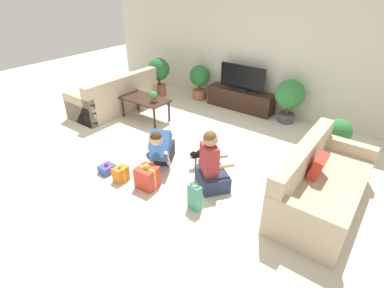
% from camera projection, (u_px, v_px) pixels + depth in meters
% --- Properties ---
extents(ground_plane, '(16.00, 16.00, 0.00)m').
position_uv_depth(ground_plane, '(182.00, 150.00, 5.44)').
color(ground_plane, beige).
extents(wall_back, '(8.40, 0.06, 2.60)m').
position_uv_depth(wall_back, '(255.00, 52.00, 6.63)').
color(wall_back, beige).
rests_on(wall_back, ground_plane).
extents(sofa_left, '(0.88, 2.00, 0.85)m').
position_uv_depth(sofa_left, '(116.00, 98.00, 6.94)').
color(sofa_left, '#C6B293').
rests_on(sofa_left, ground_plane).
extents(sofa_right, '(0.88, 2.00, 0.85)m').
position_uv_depth(sofa_right, '(320.00, 186.00, 4.04)').
color(sofa_right, '#C6B293').
rests_on(sofa_right, ground_plane).
extents(coffee_table, '(1.07, 0.58, 0.48)m').
position_uv_depth(coffee_table, '(145.00, 101.00, 6.44)').
color(coffee_table, '#382319').
rests_on(coffee_table, ground_plane).
extents(tv_console, '(1.60, 0.40, 0.46)m').
position_uv_depth(tv_console, '(240.00, 99.00, 7.03)').
color(tv_console, '#382319').
rests_on(tv_console, ground_plane).
extents(tv, '(1.11, 0.20, 0.57)m').
position_uv_depth(tv, '(242.00, 79.00, 6.79)').
color(tv, black).
rests_on(tv, tv_console).
extents(potted_plant_back_right, '(0.61, 0.61, 0.93)m').
position_uv_depth(potted_plant_back_right, '(289.00, 96.00, 6.22)').
color(potted_plant_back_right, '#4C4C51').
rests_on(potted_plant_back_right, ground_plane).
extents(potted_plant_back_left, '(0.50, 0.50, 0.86)m').
position_uv_depth(potted_plant_back_left, '(200.00, 79.00, 7.45)').
color(potted_plant_back_left, '#A36042').
rests_on(potted_plant_back_left, ground_plane).
extents(potted_plant_corner_left, '(0.56, 0.56, 0.97)m').
position_uv_depth(potted_plant_corner_left, '(159.00, 73.00, 7.65)').
color(potted_plant_corner_left, '#A36042').
rests_on(potted_plant_corner_left, ground_plane).
extents(potted_plant_corner_right, '(0.43, 0.43, 0.75)m').
position_uv_depth(potted_plant_corner_right, '(338.00, 135.00, 4.97)').
color(potted_plant_corner_right, '#4C4C51').
rests_on(potted_plant_corner_right, ground_plane).
extents(person_kneeling, '(0.63, 0.79, 0.76)m').
position_uv_depth(person_kneeling, '(161.00, 148.00, 4.86)').
color(person_kneeling, '#23232D').
rests_on(person_kneeling, ground_plane).
extents(person_sitting, '(0.66, 0.63, 0.93)m').
position_uv_depth(person_sitting, '(211.00, 166.00, 4.38)').
color(person_sitting, '#283351').
rests_on(person_sitting, ground_plane).
extents(dog, '(0.18, 0.48, 0.30)m').
position_uv_depth(dog, '(200.00, 154.00, 4.96)').
color(dog, black).
rests_on(dog, ground_plane).
extents(gift_box_a, '(0.32, 0.29, 0.40)m').
position_uv_depth(gift_box_a, '(147.00, 177.00, 4.44)').
color(gift_box_a, red).
rests_on(gift_box_a, ground_plane).
extents(gift_box_b, '(0.17, 0.22, 0.28)m').
position_uv_depth(gift_box_b, '(121.00, 174.00, 4.61)').
color(gift_box_b, orange).
rests_on(gift_box_b, ground_plane).
extents(gift_box_c, '(0.21, 0.23, 0.19)m').
position_uv_depth(gift_box_c, '(107.00, 168.00, 4.82)').
color(gift_box_c, '#3D51BC').
rests_on(gift_box_c, ground_plane).
extents(gift_bag_a, '(0.19, 0.13, 0.40)m').
position_uv_depth(gift_bag_a, '(195.00, 197.00, 4.01)').
color(gift_bag_a, '#4CA384').
rests_on(gift_bag_a, ground_plane).
extents(tabletop_plant, '(0.17, 0.17, 0.22)m').
position_uv_depth(tabletop_plant, '(154.00, 96.00, 6.19)').
color(tabletop_plant, '#A36042').
rests_on(tabletop_plant, coffee_table).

